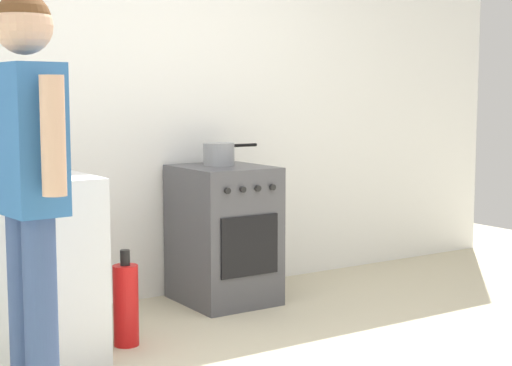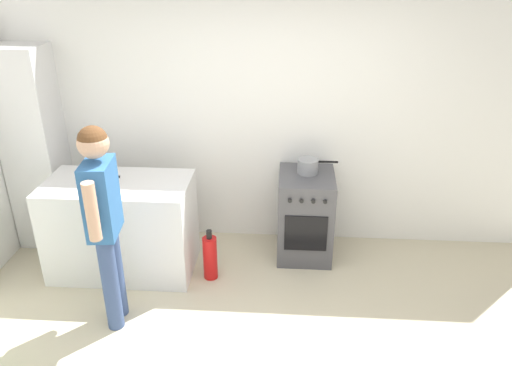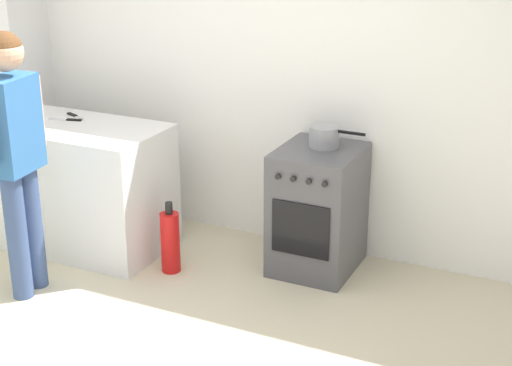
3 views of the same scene
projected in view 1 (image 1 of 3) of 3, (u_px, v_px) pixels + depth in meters
back_wall at (144, 93)px, 4.90m from camera, size 6.00×0.10×2.60m
oven_left at (223, 234)px, 4.87m from camera, size 0.52×0.62×0.85m
pot at (219, 154)px, 4.87m from camera, size 0.38×0.20×0.14m
person at (28, 167)px, 3.05m from camera, size 0.23×0.57×1.68m
fire_extinguisher at (126, 304)px, 4.03m from camera, size 0.13×0.13×0.50m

